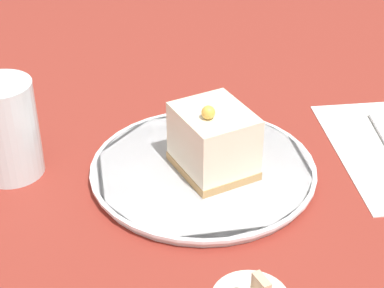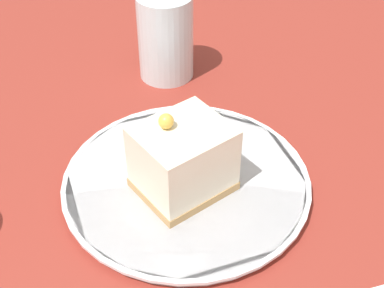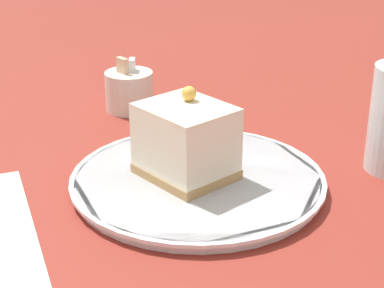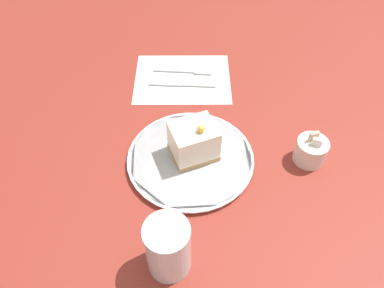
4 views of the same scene
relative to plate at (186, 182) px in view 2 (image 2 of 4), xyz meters
The scene contains 4 objects.
ground_plane 0.04m from the plate, 147.85° to the left, with size 4.00×4.00×0.00m, color maroon.
plate is the anchor object (origin of this frame).
cake_slice 0.05m from the plate, 145.66° to the left, with size 0.11×0.12×0.10m.
drinking_glass 0.25m from the plate, 12.37° to the right, with size 0.08×0.08×0.12m.
Camera 2 is at (-0.38, 0.12, 0.44)m, focal length 50.00 mm.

